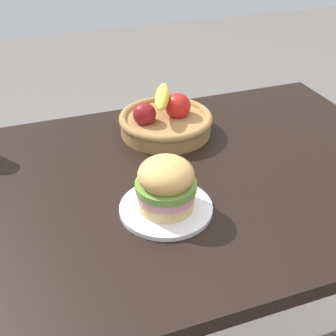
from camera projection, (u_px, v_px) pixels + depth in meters
dining_table at (172, 208)px, 1.24m from camera, size 1.40×0.90×0.75m
plate at (166, 208)px, 1.06m from camera, size 0.22×0.22×0.01m
sandwich at (166, 184)px, 1.03m from camera, size 0.14×0.14×0.13m
fruit_basket at (165, 120)px, 1.37m from camera, size 0.29×0.29×0.14m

